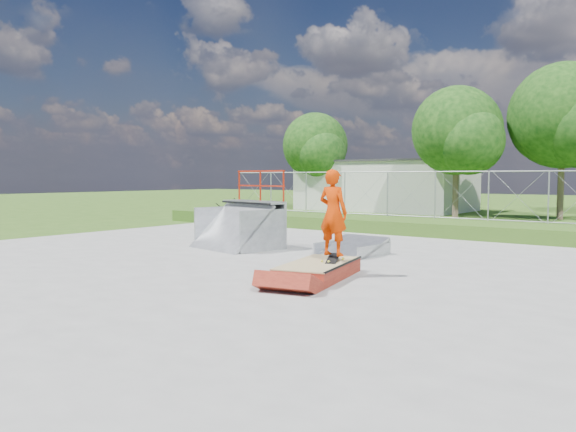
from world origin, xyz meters
name	(u,v)px	position (x,y,z in m)	size (l,w,h in m)	color
ground	(256,267)	(0.00, 0.00, 0.00)	(120.00, 120.00, 0.00)	#325919
concrete_pad	(256,266)	(0.00, 0.00, 0.02)	(20.00, 16.00, 0.04)	gray
grass_berm	(424,227)	(0.00, 9.50, 0.25)	(24.00, 3.00, 0.50)	#325919
grind_box	(318,271)	(2.03, -0.43, 0.17)	(1.60, 2.48, 0.34)	maroon
quarter_pipe	(236,210)	(-2.54, 2.09, 1.13)	(2.27, 1.92, 2.27)	#919498
flat_bank_ramp	(352,247)	(0.84, 2.89, 0.22)	(1.45, 1.55, 0.45)	#919498
skateboard	(333,259)	(2.16, -0.10, 0.39)	(0.22, 0.80, 0.02)	black
skater	(333,216)	(2.16, -0.10, 1.27)	(0.65, 0.43, 1.78)	red
concrete_stairs	(237,215)	(-8.50, 8.70, 0.40)	(1.50, 1.60, 0.80)	gray
chain_link_fence	(435,195)	(0.00, 10.50, 1.40)	(20.00, 0.06, 1.80)	#9EA2A7
utility_building_flat	(385,186)	(-8.00, 22.00, 1.50)	(10.00, 6.00, 3.00)	#BBBBB7
tree_left_near	(460,134)	(-1.75, 17.83, 4.24)	(4.76, 4.48, 6.65)	brown
tree_center	(569,119)	(2.78, 19.81, 4.85)	(5.44, 5.12, 7.60)	brown
tree_left_far	(317,148)	(-11.77, 19.85, 3.94)	(4.42, 4.16, 6.18)	brown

